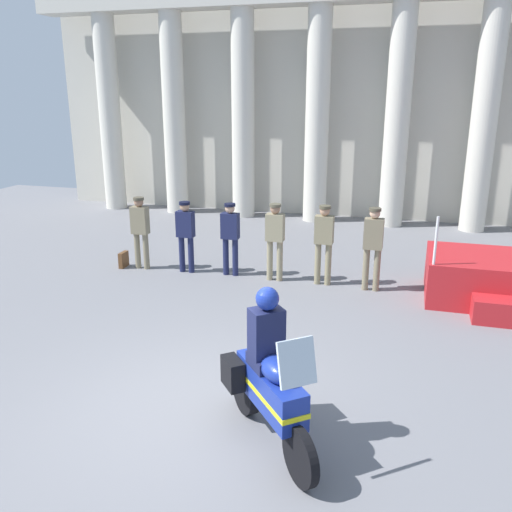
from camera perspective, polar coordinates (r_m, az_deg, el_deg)
name	(u,v)px	position (r m, az deg, el deg)	size (l,w,h in m)	color
ground_plane	(190,407)	(7.32, -6.98, -15.53)	(28.00, 28.00, 0.00)	slate
colonnade_backdrop	(321,98)	(17.35, 6.86, 16.21)	(18.26, 1.56, 6.84)	beige
officer_in_row_0	(140,227)	(12.50, -12.13, 3.00)	(0.38, 0.24, 1.66)	#7A7056
officer_in_row_1	(186,231)	(12.08, -7.45, 2.62)	(0.38, 0.24, 1.61)	#191E42
officer_in_row_2	(230,233)	(11.79, -2.74, 2.40)	(0.38, 0.24, 1.62)	#191E42
officer_in_row_3	(275,236)	(11.43, 2.02, 2.15)	(0.38, 0.24, 1.68)	gray
officer_in_row_4	(324,238)	(11.26, 7.18, 1.85)	(0.38, 0.24, 1.70)	#847A5B
officer_in_row_5	(373,242)	(11.08, 12.26, 1.41)	(0.38, 0.24, 1.72)	#7A7056
motorcycle_with_rider	(268,380)	(6.27, 1.27, -12.93)	(1.43, 1.68, 1.90)	black
briefcase_on_ground	(124,260)	(12.89, -13.81, -0.37)	(0.10, 0.32, 0.36)	brown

